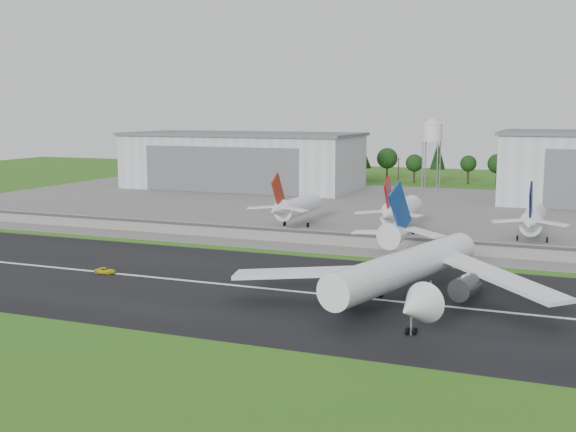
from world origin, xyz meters
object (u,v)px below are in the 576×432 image
at_px(main_airliner, 406,275).
at_px(ground_vehicle, 105,271).
at_px(parked_jet_red_b, 399,211).
at_px(parked_jet_red_a, 294,207).
at_px(parked_jet_navy, 533,219).

distance_m(main_airliner, ground_vehicle, 60.64).
bearing_deg(parked_jet_red_b, parked_jet_red_a, -179.91).
xyz_separation_m(main_airliner, parked_jet_navy, (16.41, 66.94, 1.02)).
bearing_deg(main_airliner, parked_jet_navy, -88.25).
bearing_deg(main_airliner, ground_vehicle, 15.85).
bearing_deg(ground_vehicle, parked_jet_red_a, -21.41).
height_order(main_airliner, parked_jet_red_b, main_airliner).
distance_m(main_airliner, parked_jet_red_a, 81.42).
relative_size(parked_jet_red_a, parked_jet_red_b, 1.00).
distance_m(ground_vehicle, parked_jet_red_a, 68.94).
xyz_separation_m(parked_jet_red_b, parked_jet_navy, (33.28, -0.05, -0.29)).
distance_m(parked_jet_red_b, parked_jet_navy, 33.28).
height_order(main_airliner, ground_vehicle, main_airliner).
distance_m(parked_jet_red_a, parked_jet_red_b, 29.48).
xyz_separation_m(main_airliner, parked_jet_red_a, (-46.34, 66.94, 1.03)).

